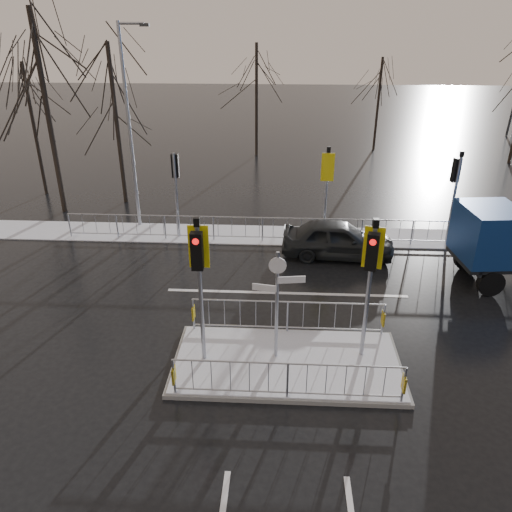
# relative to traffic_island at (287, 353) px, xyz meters

# --- Properties ---
(ground) EXTENTS (120.00, 120.00, 0.00)m
(ground) POSITION_rel_traffic_island_xyz_m (0.01, -0.01, -0.39)
(ground) COLOR black
(ground) RESTS_ON ground
(snow_verge) EXTENTS (30.00, 2.00, 0.04)m
(snow_verge) POSITION_rel_traffic_island_xyz_m (0.01, 8.59, -0.37)
(snow_verge) COLOR white
(snow_verge) RESTS_ON ground
(lane_markings) EXTENTS (8.00, 11.38, 0.01)m
(lane_markings) POSITION_rel_traffic_island_xyz_m (0.01, -0.34, -0.39)
(lane_markings) COLOR silver
(lane_markings) RESTS_ON ground
(traffic_island) EXTENTS (6.00, 3.04, 4.15)m
(traffic_island) POSITION_rel_traffic_island_xyz_m (0.00, 0.00, 0.00)
(traffic_island) COLOR slate
(traffic_island) RESTS_ON ground
(far_kerb_fixtures) EXTENTS (18.00, 0.65, 3.83)m
(far_kerb_fixtures) POSITION_rel_traffic_island_xyz_m (0.31, 8.08, 0.63)
(far_kerb_fixtures) COLOR #969BA4
(far_kerb_fixtures) RESTS_ON ground
(car_far_lane) EXTENTS (4.31, 1.95, 1.43)m
(car_far_lane) POSITION_rel_traffic_island_xyz_m (1.94, 6.74, 0.33)
(car_far_lane) COLOR black
(car_far_lane) RESTS_ON ground
(flatbed_truck) EXTENTS (6.04, 2.70, 2.71)m
(flatbed_truck) POSITION_rel_traffic_island_xyz_m (7.51, 5.07, 1.05)
(flatbed_truck) COLOR black
(flatbed_truck) RESTS_ON ground
(tree_near_a) EXTENTS (4.75, 4.75, 8.97)m
(tree_near_a) POSITION_rel_traffic_island_xyz_m (-10.49, 10.99, 5.72)
(tree_near_a) COLOR black
(tree_near_a) RESTS_ON ground
(tree_near_b) EXTENTS (4.00, 4.00, 7.55)m
(tree_near_b) POSITION_rel_traffic_island_xyz_m (-7.99, 12.49, 4.76)
(tree_near_b) COLOR black
(tree_near_b) RESTS_ON ground
(tree_near_c) EXTENTS (3.50, 3.50, 6.61)m
(tree_near_c) POSITION_rel_traffic_island_xyz_m (-12.49, 13.49, 4.11)
(tree_near_c) COLOR black
(tree_near_c) RESTS_ON ground
(tree_far_a) EXTENTS (3.75, 3.75, 7.08)m
(tree_far_a) POSITION_rel_traffic_island_xyz_m (-1.99, 21.99, 4.43)
(tree_far_a) COLOR black
(tree_far_a) RESTS_ON ground
(tree_far_b) EXTENTS (3.25, 3.25, 6.14)m
(tree_far_b) POSITION_rel_traffic_island_xyz_m (6.01, 23.99, 3.79)
(tree_far_b) COLOR black
(tree_far_b) RESTS_ON ground
(street_lamp_left) EXTENTS (1.25, 0.18, 8.20)m
(street_lamp_left) POSITION_rel_traffic_island_xyz_m (-6.42, 9.49, 4.10)
(street_lamp_left) COLOR #969BA4
(street_lamp_left) RESTS_ON ground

